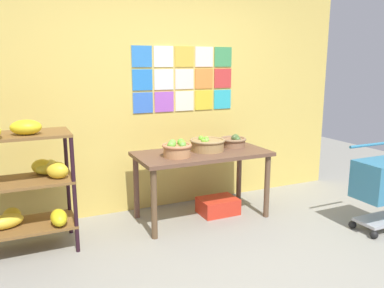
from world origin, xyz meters
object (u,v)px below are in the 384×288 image
object	(u,v)px
banana_shelf_unit	(26,180)
display_table	(202,161)
fruit_basket_right	(233,141)
shopping_cart	(383,182)
fruit_basket_back_right	(177,149)
produce_crate_under_table	(218,206)
fruit_basket_left	(207,144)

from	to	relation	value
banana_shelf_unit	display_table	xyz separation A→B (m)	(1.75, 0.04, -0.02)
banana_shelf_unit	fruit_basket_right	size ratio (longest dim) A/B	3.96
shopping_cart	fruit_basket_right	bearing A→B (deg)	125.69
fruit_basket_back_right	shopping_cart	bearing A→B (deg)	-28.10
fruit_basket_right	produce_crate_under_table	xyz separation A→B (m)	(-0.23, -0.08, -0.71)
fruit_basket_left	produce_crate_under_table	distance (m)	0.73
produce_crate_under_table	banana_shelf_unit	bearing A→B (deg)	-178.30
display_table	fruit_basket_back_right	distance (m)	0.38
shopping_cart	fruit_basket_left	bearing A→B (deg)	135.74
banana_shelf_unit	fruit_basket_left	xyz separation A→B (m)	(1.83, 0.07, 0.15)
display_table	fruit_basket_left	distance (m)	0.19
produce_crate_under_table	fruit_basket_right	bearing A→B (deg)	19.35
display_table	fruit_basket_left	bearing A→B (deg)	22.84
banana_shelf_unit	display_table	size ratio (longest dim) A/B	0.85
display_table	shopping_cart	xyz separation A→B (m)	(1.50, -1.05, -0.14)
fruit_basket_back_right	fruit_basket_right	xyz separation A→B (m)	(0.77, 0.18, -0.02)
banana_shelf_unit	shopping_cart	bearing A→B (deg)	-17.35
fruit_basket_right	fruit_basket_back_right	bearing A→B (deg)	-166.71
display_table	fruit_basket_right	distance (m)	0.48
banana_shelf_unit	produce_crate_under_table	bearing A→B (deg)	1.70
banana_shelf_unit	fruit_basket_right	bearing A→B (deg)	3.63
fruit_basket_left	produce_crate_under_table	size ratio (longest dim) A/B	0.90
fruit_basket_left	fruit_basket_right	xyz separation A→B (m)	(0.36, 0.07, -0.01)
produce_crate_under_table	shopping_cart	world-z (taller)	shopping_cart
shopping_cart	fruit_basket_back_right	bearing A→B (deg)	145.17
banana_shelf_unit	display_table	bearing A→B (deg)	1.28
fruit_basket_back_right	produce_crate_under_table	bearing A→B (deg)	10.58
fruit_basket_back_right	fruit_basket_right	bearing A→B (deg)	13.29
banana_shelf_unit	display_table	distance (m)	1.75
fruit_basket_left	fruit_basket_right	size ratio (longest dim) A/B	1.25
banana_shelf_unit	fruit_basket_right	world-z (taller)	banana_shelf_unit
fruit_basket_right	fruit_basket_left	bearing A→B (deg)	-169.74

